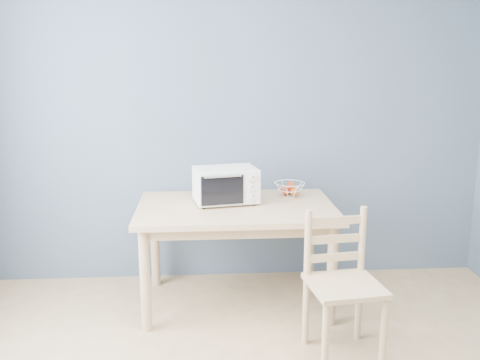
{
  "coord_description": "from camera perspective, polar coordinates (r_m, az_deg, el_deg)",
  "views": [
    {
      "loc": [
        -0.27,
        -1.96,
        1.77
      ],
      "look_at": [
        -0.02,
        1.73,
        0.93
      ],
      "focal_mm": 40.0,
      "sensor_mm": 36.0,
      "label": 1
    }
  ],
  "objects": [
    {
      "name": "toaster_oven",
      "position": [
        3.84,
        -1.78,
        -0.52
      ],
      "size": [
        0.49,
        0.39,
        0.26
      ],
      "rotation": [
        0.0,
        0.0,
        0.19
      ],
      "color": "white",
      "rests_on": "dining_table"
    },
    {
      "name": "room",
      "position": [
        2.04,
        3.79,
        -0.62
      ],
      "size": [
        4.01,
        4.51,
        2.61
      ],
      "color": "tan",
      "rests_on": "ground"
    },
    {
      "name": "fruit_basket",
      "position": [
        4.07,
        5.32,
        -0.93
      ],
      "size": [
        0.3,
        0.3,
        0.12
      ],
      "rotation": [
        0.0,
        0.0,
        -0.36
      ],
      "color": "white",
      "rests_on": "dining_table"
    },
    {
      "name": "dining_table",
      "position": [
        3.84,
        -0.42,
        -4.19
      ],
      "size": [
        1.4,
        0.9,
        0.75
      ],
      "color": "tan",
      "rests_on": "ground"
    },
    {
      "name": "dining_chair",
      "position": [
        3.33,
        10.82,
        -11.05
      ],
      "size": [
        0.46,
        0.46,
        0.89
      ],
      "rotation": [
        0.0,
        0.0,
        0.13
      ],
      "color": "tan",
      "rests_on": "ground"
    }
  ]
}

